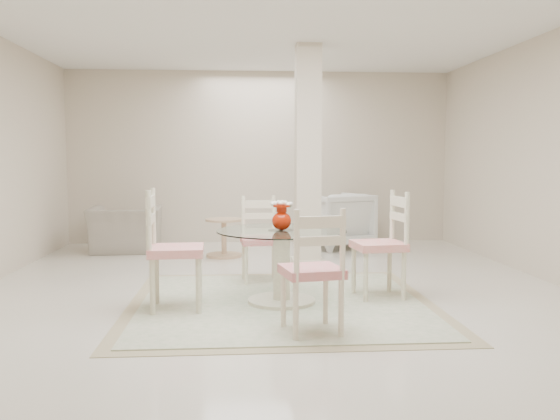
{
  "coord_description": "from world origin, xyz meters",
  "views": [
    {
      "loc": [
        -0.36,
        -5.92,
        1.34
      ],
      "look_at": [
        0.04,
        -0.38,
        0.85
      ],
      "focal_mm": 38.0,
      "sensor_mm": 36.0,
      "label": 1
    }
  ],
  "objects": [
    {
      "name": "dining_chair_south",
      "position": [
        0.21,
        -1.58,
        0.56
      ],
      "size": [
        0.5,
        0.5,
        1.07
      ],
      "rotation": [
        0.0,
        0.0,
        3.33
      ],
      "color": "#F4E5C9",
      "rests_on": "ground"
    },
    {
      "name": "dining_chair_east",
      "position": [
        1.05,
        -0.41,
        0.59
      ],
      "size": [
        0.5,
        0.5,
        1.13
      ],
      "rotation": [
        0.0,
        0.0,
        -1.46
      ],
      "color": "beige",
      "rests_on": "ground"
    },
    {
      "name": "dining_chair_north",
      "position": [
        -0.12,
        0.42,
        0.54
      ],
      "size": [
        0.44,
        0.44,
        1.02
      ],
      "rotation": [
        0.0,
        0.0,
        0.07
      ],
      "color": "#F1E9C6",
      "rests_on": "ground"
    },
    {
      "name": "dining_table",
      "position": [
        0.04,
        -0.58,
        0.35
      ],
      "size": [
        1.19,
        1.19,
        0.68
      ],
      "rotation": [
        0.0,
        0.0,
        0.17
      ],
      "color": "beige",
      "rests_on": "ground"
    },
    {
      "name": "column",
      "position": [
        0.5,
        1.3,
        1.35
      ],
      "size": [
        0.3,
        0.3,
        2.7
      ],
      "primitive_type": "cube",
      "color": "beige",
      "rests_on": "ground"
    },
    {
      "name": "area_rug",
      "position": [
        0.04,
        -0.58,
        0.01
      ],
      "size": [
        2.79,
        2.79,
        0.02
      ],
      "color": "tan",
      "rests_on": "ground"
    },
    {
      "name": "side_table",
      "position": [
        -0.55,
        2.09,
        0.24
      ],
      "size": [
        0.5,
        0.5,
        0.52
      ],
      "color": "tan",
      "rests_on": "ground"
    },
    {
      "name": "ground",
      "position": [
        0.0,
        0.0,
        0.0
      ],
      "size": [
        7.0,
        7.0,
        0.0
      ],
      "primitive_type": "plane",
      "color": "silver",
      "rests_on": "ground"
    },
    {
      "name": "red_vase",
      "position": [
        0.04,
        -0.58,
        0.81
      ],
      "size": [
        0.21,
        0.18,
        0.27
      ],
      "color": "#A71A05",
      "rests_on": "dining_table"
    },
    {
      "name": "dining_chair_west",
      "position": [
        -0.98,
        -0.74,
        0.62
      ],
      "size": [
        0.49,
        0.49,
        1.18
      ],
      "rotation": [
        0.0,
        0.0,
        1.62
      ],
      "color": "beige",
      "rests_on": "ground"
    },
    {
      "name": "room_shell",
      "position": [
        0.0,
        0.0,
        1.86
      ],
      "size": [
        6.02,
        7.02,
        2.71
      ],
      "color": "beige",
      "rests_on": "ground"
    },
    {
      "name": "armchair_white",
      "position": [
        1.11,
        2.82,
        0.41
      ],
      "size": [
        1.17,
        1.18,
        0.82
      ],
      "primitive_type": "imported",
      "rotation": [
        0.0,
        0.0,
        3.56
      ],
      "color": "white",
      "rests_on": "ground"
    },
    {
      "name": "recliner_taupe",
      "position": [
        -1.96,
        2.62,
        0.32
      ],
      "size": [
        1.03,
        0.92,
        0.64
      ],
      "primitive_type": "imported",
      "rotation": [
        0.0,
        0.0,
        3.19
      ],
      "color": "gray",
      "rests_on": "ground"
    }
  ]
}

